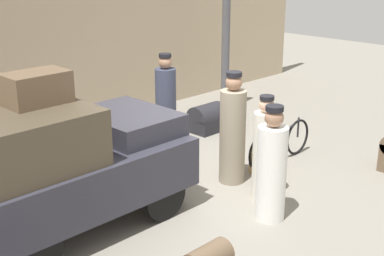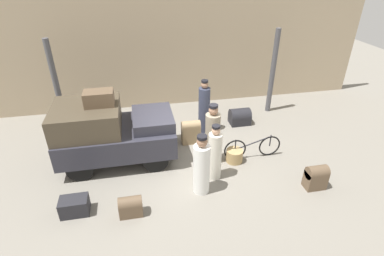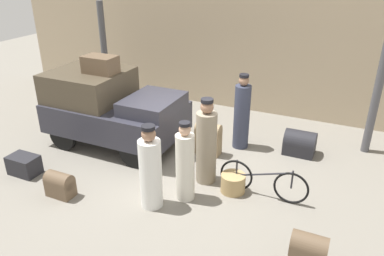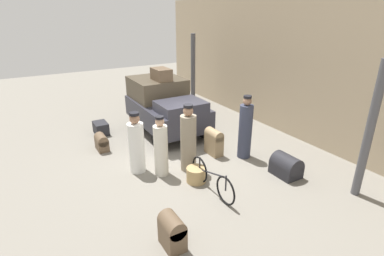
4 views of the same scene
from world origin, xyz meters
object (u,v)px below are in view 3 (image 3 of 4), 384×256
wicker_basket (233,183)px  porter_carrying_trunk (151,171)px  bicycle (263,181)px  truck (111,106)px  porter_standing_middle (185,165)px  suitcase_black_upright (60,184)px  conductor_in_dark_uniform (206,145)px  trunk_on_truck_roof (100,64)px  suitcase_small_leather (208,138)px  suitcase_tan_flat (24,165)px  porter_lifting_near_truck (242,115)px  trunk_wicker_pale (308,253)px  trunk_barrel_dark (300,144)px

wicker_basket → porter_carrying_trunk: bearing=-139.3°
bicycle → wicker_basket: bearing=-172.1°
truck → porter_standing_middle: (2.72, -1.41, -0.23)m
wicker_basket → suitcase_black_upright: suitcase_black_upright is taller
porter_standing_middle → suitcase_black_upright: 2.53m
conductor_in_dark_uniform → trunk_on_truck_roof: bearing=167.6°
truck → wicker_basket: 3.68m
suitcase_small_leather → bicycle: bearing=-35.6°
porter_carrying_trunk → suitcase_tan_flat: (-3.11, -0.18, -0.55)m
porter_lifting_near_truck → trunk_wicker_pale: bearing=-57.9°
suitcase_black_upright → truck: bearing=100.3°
truck → porter_carrying_trunk: 2.94m
suitcase_small_leather → trunk_on_truck_roof: size_ratio=1.02×
porter_carrying_trunk → trunk_on_truck_roof: (-2.42, 1.89, 1.26)m
bicycle → suitcase_black_upright: bicycle is taller
conductor_in_dark_uniform → trunk_wicker_pale: 2.94m
suitcase_tan_flat → trunk_wicker_pale: (6.07, -0.27, 0.14)m
wicker_basket → porter_standing_middle: size_ratio=0.30×
conductor_in_dark_uniform → trunk_on_truck_roof: (-3.02, 0.66, 1.17)m
suitcase_tan_flat → conductor_in_dark_uniform: bearing=20.9°
bicycle → porter_standing_middle: 1.57m
conductor_in_dark_uniform → trunk_on_truck_roof: size_ratio=2.36×
trunk_wicker_pale → suitcase_black_upright: trunk_wicker_pale is taller
suitcase_tan_flat → porter_lifting_near_truck: bearing=39.5°
porter_carrying_trunk → porter_lifting_near_truck: 3.12m
bicycle → porter_lifting_near_truck: bearing=119.7°
trunk_wicker_pale → suitcase_small_leather: 3.94m
truck → trunk_on_truck_roof: trunk_on_truck_roof is taller
suitcase_small_leather → porter_standing_middle: bearing=-81.2°
porter_lifting_near_truck → bicycle: bearing=-60.3°
trunk_wicker_pale → trunk_barrel_dark: size_ratio=0.93×
porter_standing_middle → suitcase_black_upright: porter_standing_middle is taller
porter_carrying_trunk → trunk_wicker_pale: 3.02m
trunk_wicker_pale → truck: bearing=155.7°
suitcase_tan_flat → suitcase_small_leather: suitcase_small_leather is taller
trunk_wicker_pale → suitcase_black_upright: (-4.77, -0.04, -0.09)m
conductor_in_dark_uniform → suitcase_small_leather: conductor_in_dark_uniform is taller
suitcase_tan_flat → trunk_wicker_pale: size_ratio=0.97×
porter_standing_middle → suitcase_tan_flat: porter_standing_middle is taller
trunk_wicker_pale → suitcase_small_leather: (-2.77, 2.80, 0.07)m
porter_standing_middle → trunk_on_truck_roof: 3.46m
suitcase_black_upright → porter_carrying_trunk: bearing=15.3°
bicycle → suitcase_tan_flat: size_ratio=2.72×
suitcase_black_upright → suitcase_small_leather: suitcase_small_leather is taller
suitcase_tan_flat → trunk_on_truck_roof: trunk_on_truck_roof is taller
wicker_basket → porter_lifting_near_truck: porter_lifting_near_truck is taller
suitcase_tan_flat → suitcase_black_upright: size_ratio=1.20×
porter_carrying_trunk → suitcase_black_upright: bearing=-164.7°
bicycle → porter_standing_middle: size_ratio=1.09×
porter_carrying_trunk → suitcase_small_leather: bearing=85.4°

